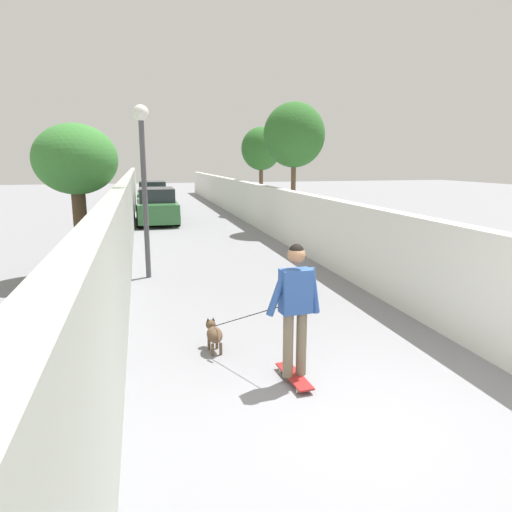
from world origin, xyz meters
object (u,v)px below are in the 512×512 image
object	(u,v)px
tree_right_near	(261,149)
dog	(214,334)
lamp_post	(143,160)
person_skateboarder	(296,300)
car_near	(157,207)
tree_left_far	(76,162)
skateboard	(294,376)
tree_right_mid	(294,135)
car_far	(152,195)

from	to	relation	value
tree_right_near	dog	xyz separation A→B (m)	(-16.65, 5.11, -3.03)
tree_right_near	lamp_post	bearing A→B (deg)	153.56
person_skateboarder	car_near	world-z (taller)	person_skateboarder
tree_left_far	skateboard	world-z (taller)	tree_left_far
tree_right_near	skateboard	distance (m)	18.61
tree_right_near	lamp_post	xyz separation A→B (m)	(-11.97, 5.95, -0.56)
tree_right_mid	dog	xyz separation A→B (m)	(-10.65, 4.81, -3.40)
tree_left_far	lamp_post	distance (m)	1.57
lamp_post	car_far	bearing A→B (deg)	-2.03
lamp_post	car_near	size ratio (longest dim) A/B	0.91
tree_right_near	person_skateboarder	xyz separation A→B (m)	(-17.82, 4.28, -2.23)
tree_right_near	tree_right_mid	world-z (taller)	tree_right_mid
tree_left_far	dog	bearing A→B (deg)	-155.51
tree_right_mid	person_skateboarder	bearing A→B (deg)	161.41
lamp_post	car_far	size ratio (longest dim) A/B	0.96
person_skateboarder	car_far	xyz separation A→B (m)	(22.80, 1.08, -0.36)
skateboard	lamp_post	bearing A→B (deg)	15.99
person_skateboarder	car_far	size ratio (longest dim) A/B	0.41
tree_right_near	car_far	distance (m)	7.76
lamp_post	skateboard	world-z (taller)	lamp_post
tree_left_far	lamp_post	world-z (taller)	lamp_post
car_near	car_far	bearing A→B (deg)	-0.00
tree_right_near	car_far	bearing A→B (deg)	47.05
person_skateboarder	car_far	bearing A→B (deg)	2.70
tree_right_mid	tree_right_near	bearing A→B (deg)	-2.86
person_skateboarder	car_far	distance (m)	22.83
tree_right_mid	lamp_post	bearing A→B (deg)	136.55
lamp_post	dog	bearing A→B (deg)	-169.77
tree_right_mid	lamp_post	world-z (taller)	tree_right_mid
dog	car_near	world-z (taller)	car_near
tree_right_mid	car_near	xyz separation A→B (m)	(4.05, 5.05, -2.95)
skateboard	dog	bearing A→B (deg)	35.49
tree_left_far	car_far	size ratio (longest dim) A/B	0.86
tree_right_near	car_far	world-z (taller)	tree_right_near
skateboard	car_near	xyz separation A→B (m)	(15.86, 1.08, 0.65)
dog	tree_left_far	bearing A→B (deg)	24.49
tree_right_mid	skateboard	distance (m)	12.98
lamp_post	skateboard	bearing A→B (deg)	-164.01
lamp_post	skateboard	xyz separation A→B (m)	(-5.85, -1.68, -2.68)
tree_right_mid	skateboard	size ratio (longest dim) A/B	6.03
person_skateboarder	dog	world-z (taller)	person_skateboarder
car_near	tree_left_far	bearing A→B (deg)	167.58
car_near	car_far	world-z (taller)	same
tree_left_far	car_far	bearing A→B (deg)	-7.27
skateboard	dog	distance (m)	1.45
tree_right_near	tree_right_mid	bearing A→B (deg)	177.14
car_near	lamp_post	bearing A→B (deg)	176.57
car_near	dog	bearing A→B (deg)	-179.04
dog	car_near	bearing A→B (deg)	0.96
skateboard	car_far	size ratio (longest dim) A/B	0.20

